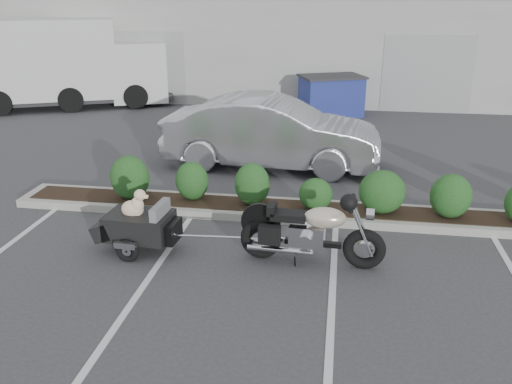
# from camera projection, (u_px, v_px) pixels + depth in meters

# --- Properties ---
(ground) EXTENTS (90.00, 90.00, 0.00)m
(ground) POSITION_uv_depth(u_px,v_px,m) (255.00, 268.00, 8.31)
(ground) COLOR #38383A
(ground) RESTS_ON ground
(planter_kerb) EXTENTS (12.00, 1.00, 0.15)m
(planter_kerb) POSITION_uv_depth(u_px,v_px,m) (326.00, 213.00, 10.17)
(planter_kerb) COLOR #9E9E93
(planter_kerb) RESTS_ON ground
(building) EXTENTS (26.00, 10.00, 4.00)m
(building) POSITION_uv_depth(u_px,v_px,m) (317.00, 39.00, 23.32)
(building) COLOR #9EA099
(building) RESTS_ON ground
(motorcycle) EXTENTS (2.27, 0.77, 1.30)m
(motorcycle) POSITION_uv_depth(u_px,v_px,m) (311.00, 233.00, 8.28)
(motorcycle) COLOR black
(motorcycle) RESTS_ON ground
(pet_trailer) EXTENTS (1.81, 1.02, 1.08)m
(pet_trailer) POSITION_uv_depth(u_px,v_px,m) (139.00, 224.00, 8.74)
(pet_trailer) COLOR black
(pet_trailer) RESTS_ON ground
(sedan) EXTENTS (5.17, 2.06, 1.67)m
(sedan) POSITION_uv_depth(u_px,v_px,m) (272.00, 133.00, 12.78)
(sedan) COLOR silver
(sedan) RESTS_ON ground
(dumpster) EXTENTS (2.40, 2.06, 1.33)m
(dumpster) POSITION_uv_depth(u_px,v_px,m) (331.00, 95.00, 18.12)
(dumpster) COLOR navy
(dumpster) RESTS_ON ground
(delivery_truck) EXTENTS (6.97, 4.62, 3.06)m
(delivery_truck) POSITION_uv_depth(u_px,v_px,m) (74.00, 65.00, 19.31)
(delivery_truck) COLOR silver
(delivery_truck) RESTS_ON ground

